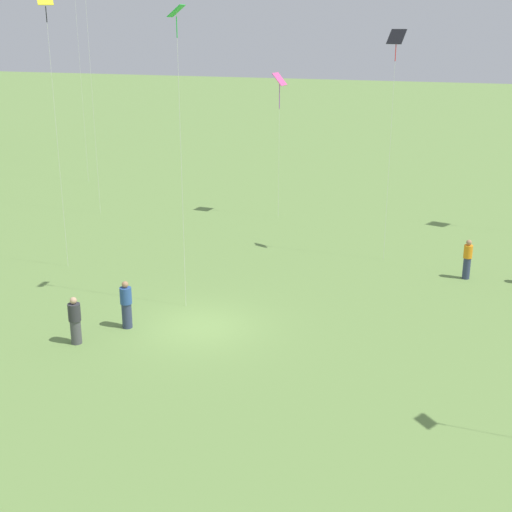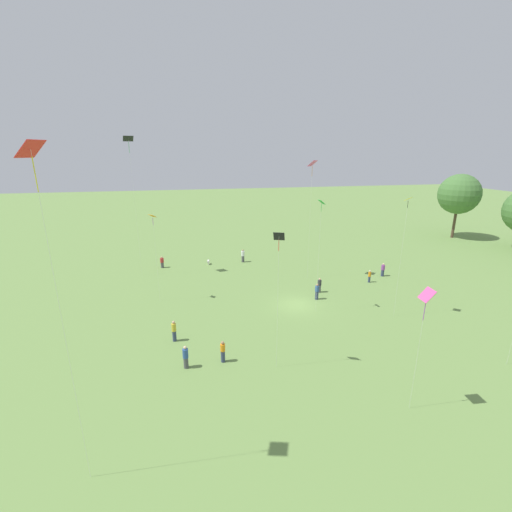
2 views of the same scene
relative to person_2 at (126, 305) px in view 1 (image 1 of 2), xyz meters
name	(u,v)px [view 1 (image 1 of 2)]	position (x,y,z in m)	size (l,w,h in m)	color
ground_plane	(201,327)	(0.91, -2.52, -0.88)	(240.00, 240.00, 0.00)	#6B8E47
person_2	(126,305)	(0.00, 0.00, 0.00)	(0.60, 0.60, 1.79)	#333D5B
person_3	(75,321)	(-1.77, 1.01, -0.04)	(0.61, 0.61, 1.71)	#4C4C51
person_7	(467,259)	(9.43, -11.34, 0.00)	(0.53, 0.53, 1.75)	#333D5B
kite_0	(396,49)	(10.93, -7.53, 8.62)	(0.68, 0.85, 10.32)	black
kite_1	(177,34)	(2.61, -1.14, 9.32)	(0.69, 0.58, 11.16)	green
kite_3	(280,84)	(16.80, -0.53, 6.51)	(0.91, 0.65, 8.01)	#E54C99
kite_7	(47,23)	(5.24, 5.93, 9.68)	(0.83, 0.84, 11.55)	yellow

